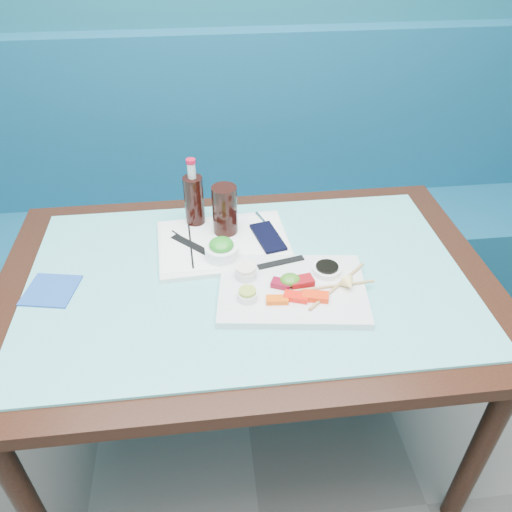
{
  "coord_description": "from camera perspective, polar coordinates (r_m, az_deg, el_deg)",
  "views": [
    {
      "loc": [
        -0.1,
        0.37,
        1.66
      ],
      "look_at": [
        0.03,
        1.48,
        0.8
      ],
      "focal_mm": 35.0,
      "sensor_mm": 36.0,
      "label": 1
    }
  ],
  "objects": [
    {
      "name": "tuna_right",
      "position": [
        1.34,
        5.22,
        -2.94
      ],
      "size": [
        0.07,
        0.05,
        0.02
      ],
      "primitive_type": "cube",
      "rotation": [
        0.0,
        0.0,
        0.17
      ],
      "color": "maroon",
      "rests_on": "sashimi_plate"
    },
    {
      "name": "seaweed_garnish",
      "position": [
        1.34,
        3.93,
        -2.75
      ],
      "size": [
        0.07,
        0.07,
        0.03
      ],
      "primitive_type": "ellipsoid",
      "rotation": [
        0.0,
        0.0,
        0.37
      ],
      "color": "#397A1C",
      "rests_on": "sashimi_plate"
    },
    {
      "name": "soy_fill",
      "position": [
        1.39,
        8.13,
        -1.21
      ],
      "size": [
        0.08,
        0.08,
        0.01
      ],
      "primitive_type": "cylinder",
      "rotation": [
        0.0,
        0.0,
        -0.3
      ],
      "color": "black",
      "rests_on": "soy_dish"
    },
    {
      "name": "salmon_right",
      "position": [
        1.31,
        6.79,
        -4.61
      ],
      "size": [
        0.07,
        0.05,
        0.02
      ],
      "primitive_type": "cube",
      "rotation": [
        0.0,
        0.0,
        -0.24
      ],
      "color": "#FF300A",
      "rests_on": "sashimi_plate"
    },
    {
      "name": "blue_napkin",
      "position": [
        1.46,
        -22.38,
        -3.64
      ],
      "size": [
        0.15,
        0.15,
        0.01
      ],
      "primitive_type": "cube",
      "rotation": [
        0.0,
        0.0,
        -0.2
      ],
      "color": "#1B4598",
      "rests_on": "glass_top"
    },
    {
      "name": "black_chopstick_b",
      "position": [
        1.5,
        -7.16,
        1.24
      ],
      "size": [
        0.13,
        0.17,
        0.01
      ],
      "primitive_type": "cylinder",
      "rotation": [
        1.57,
        0.0,
        0.66
      ],
      "color": "black",
      "rests_on": "serving_tray"
    },
    {
      "name": "seaweed_salad",
      "position": [
        1.42,
        -3.99,
        1.3
      ],
      "size": [
        0.08,
        0.08,
        0.04
      ],
      "primitive_type": "ellipsoid",
      "rotation": [
        0.0,
        0.0,
        -0.21
      ],
      "color": "#22891F",
      "rests_on": "seaweed_bowl"
    },
    {
      "name": "glass_top",
      "position": [
        1.41,
        -1.04,
        -2.38
      ],
      "size": [
        1.22,
        0.76,
        0.01
      ],
      "primitive_type": "cube",
      "color": "#5FBEBE",
      "rests_on": "dining_table"
    },
    {
      "name": "soy_dish",
      "position": [
        1.39,
        8.1,
        -1.56
      ],
      "size": [
        0.1,
        0.1,
        0.02
      ],
      "primitive_type": "cylinder",
      "rotation": [
        0.0,
        0.0,
        0.36
      ],
      "color": "white",
      "rests_on": "sashimi_plate"
    },
    {
      "name": "serving_tray",
      "position": [
        1.52,
        -3.7,
        1.4
      ],
      "size": [
        0.41,
        0.32,
        0.01
      ],
      "primitive_type": "cube",
      "rotation": [
        0.0,
        0.0,
        0.06
      ],
      "color": "white",
      "rests_on": "glass_top"
    },
    {
      "name": "wasabi_fill",
      "position": [
        1.28,
        -1.0,
        -4.06
      ],
      "size": [
        0.06,
        0.06,
        0.01
      ],
      "primitive_type": "cylinder",
      "rotation": [
        0.0,
        0.0,
        0.33
      ],
      "color": "#95B038",
      "rests_on": "ramekin_wasabi"
    },
    {
      "name": "ramekin_wasabi",
      "position": [
        1.29,
        -0.99,
        -4.58
      ],
      "size": [
        0.07,
        0.07,
        0.02
      ],
      "primitive_type": "cylinder",
      "rotation": [
        0.0,
        0.0,
        -0.37
      ],
      "color": "white",
      "rests_on": "sashimi_plate"
    },
    {
      "name": "cola_bottle_cap",
      "position": [
        1.5,
        -7.48,
        10.69
      ],
      "size": [
        0.03,
        0.03,
        0.01
      ],
      "primitive_type": "cylinder",
      "rotation": [
        0.0,
        0.0,
        -0.17
      ],
      "color": "red",
      "rests_on": "cola_bottle_neck"
    },
    {
      "name": "black_chopstick_a",
      "position": [
        1.5,
        -7.46,
        1.22
      ],
      "size": [
        0.02,
        0.22,
        0.01
      ],
      "primitive_type": "cylinder",
      "rotation": [
        1.57,
        0.0,
        0.05
      ],
      "color": "black",
      "rests_on": "serving_tray"
    },
    {
      "name": "salmon_mid",
      "position": [
        1.3,
        4.59,
        -4.68
      ],
      "size": [
        0.07,
        0.05,
        0.02
      ],
      "primitive_type": "cube",
      "rotation": [
        0.0,
        0.0,
        -0.34
      ],
      "color": "#FF170A",
      "rests_on": "sashimi_plate"
    },
    {
      "name": "ginger_fill",
      "position": [
        1.35,
        -1.18,
        -1.42
      ],
      "size": [
        0.05,
        0.05,
        0.01
      ],
      "primitive_type": "cylinder",
      "rotation": [
        0.0,
        0.0,
        -0.02
      ],
      "color": "#F5E4C9",
      "rests_on": "ramekin_ginger"
    },
    {
      "name": "lemon_wedge",
      "position": [
        1.34,
        10.58,
        -3.2
      ],
      "size": [
        0.04,
        0.04,
        0.04
      ],
      "primitive_type": "cone",
      "rotation": [
        1.57,
        0.0,
        0.16
      ],
      "color": "#FFDA78",
      "rests_on": "sashimi_plate"
    },
    {
      "name": "chopstick_sleeve",
      "position": [
        1.42,
        2.86,
        -0.72
      ],
      "size": [
        0.14,
        0.05,
        0.0
      ],
      "primitive_type": "cube",
      "rotation": [
        0.0,
        0.0,
        0.22
      ],
      "color": "black",
      "rests_on": "sashimi_plate"
    },
    {
      "name": "salmon_left",
      "position": [
        1.29,
        2.43,
        -5.03
      ],
      "size": [
        0.06,
        0.03,
        0.01
      ],
      "primitive_type": "cube",
      "rotation": [
        0.0,
        0.0,
        -0.09
      ],
      "color": "#F75309",
      "rests_on": "sashimi_plate"
    },
    {
      "name": "tuna_left",
      "position": [
        1.34,
        2.9,
        -3.19
      ],
      "size": [
        0.06,
        0.05,
        0.02
      ],
      "primitive_type": "cube",
      "rotation": [
        0.0,
        0.0,
        -0.42
      ],
      "color": "maroon",
      "rests_on": "sashimi_plate"
    },
    {
      "name": "wooden_chopstick_b",
      "position": [
        1.35,
        9.32,
        -3.35
      ],
      "size": [
        0.19,
        0.17,
        0.01
      ],
      "primitive_type": "cylinder",
      "rotation": [
        1.57,
        0.0,
        -0.85
      ],
      "color": "tan",
      "rests_on": "sashimi_plate"
    },
    {
      "name": "cola_glass",
      "position": [
        1.51,
        -3.59,
        5.26
      ],
      "size": [
        0.09,
        0.09,
        0.16
      ],
      "primitive_type": "cylinder",
      "rotation": [
        0.0,
        0.0,
        0.28
      ],
      "color": "black",
      "rests_on": "serving_tray"
    },
    {
      "name": "seaweed_bowl",
      "position": [
        1.44,
        -3.95,
        0.48
      ],
      "size": [
        0.12,
        0.12,
        0.04
      ],
      "primitive_type": "cylinder",
      "rotation": [
        0.0,
        0.0,
        0.21
      ],
      "color": "white",
      "rests_on": "serving_tray"
    },
    {
      "name": "booth_bench",
      "position": [
        2.31,
        -3.06,
        3.68
      ],
      "size": [
        3.0,
        0.56,
        1.17
      ],
      "color": "navy",
      "rests_on": "ground"
    },
    {
      "name": "cola_bottle_neck",
      "position": [
        1.52,
        -7.39,
        9.67
      ],
      "size": [
        0.03,
        0.03,
        0.05
      ],
      "primitive_type": "cylinder",
      "rotation": [
        0.0,
        0.0,
        -0.07
      ],
      "color": "silver",
      "rests_on": "cola_bottle_body"
    },
    {
      "name": "tray_sleeve",
      "position": [
        1.5,
        -7.31,
        1.21
      ],
      "size": [
        0.13,
        0.13,
        0.0
      ],
      "primitive_type": "cube",
      "rotation": [
        0.0,
        0.0,
        0.79
      ],
      "color": "black",
      "rests_on": "serving_tray"
    },
    {
      "name": "navy_pouch",
      "position": [
        1.52,
        1.37,
        2.16
      ],
      "size": [
        0.1,
        0.17,
        0.01
      ],
      "primitive_type": "cube",
      "rotation": [
        0.0,
        0.0,
        0.22
      ],
      "color": "black",
      "rests_on": "serving_tray"
    },
    {
      "name": "paper_placemat",
      "position": [
        1.51,
        -3.71,
        1.66
      ],
      "size": [
        0.38,
        0.27,
        0.0
      ],
      "primitive_type": "cube",
      "rotation": [
        0.0,
        0.0,
        0.02
      ],
      "color": "white",
      "rests_on": "serving_tray"
    },
    {
      "name": "fork",
      "position": [
        1.6,
        0.65,
        4.26
      ],
      "size": [
        0.03,
        0.08,
        0.01
      ],
      "primitive_type": "cylinder",
      "rotation": [
        1.57,
        0.0,
        0.32
      ],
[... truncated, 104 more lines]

